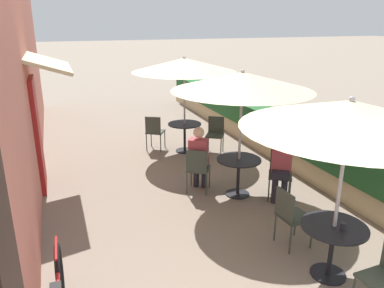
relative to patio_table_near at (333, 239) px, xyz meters
name	(u,v)px	position (x,y,z in m)	size (l,w,h in m)	color
cafe_facade_wall	(23,75)	(-3.52, 4.64, 1.57)	(0.98, 13.51, 4.20)	#C66B5B
planter_hedge	(262,127)	(1.77, 4.68, 0.02)	(0.60, 12.51, 1.01)	tan
patio_table_near	(333,239)	(0.00, 0.00, 0.00)	(0.80, 0.80, 0.70)	black
patio_umbrella_near	(350,114)	(0.00, 0.00, 1.57)	(2.42, 2.42, 2.29)	#B7B7BC
cafe_chair_near_right	(290,213)	(-0.11, 0.74, 0.00)	(0.42, 0.42, 0.87)	#384238
coffee_cup_near	(343,226)	(0.03, -0.10, 0.23)	(0.07, 0.07, 0.09)	#232328
patio_table_mid	(239,168)	(-0.02, 2.46, 0.00)	(0.80, 0.80, 0.70)	black
patio_umbrella_mid	(242,81)	(-0.02, 2.46, 1.57)	(2.42, 2.42, 2.29)	#B7B7BC
cafe_chair_mid_left	(198,167)	(-0.69, 2.80, 0.00)	(0.55, 0.55, 0.87)	#384238
seated_patron_mid_left	(199,156)	(-0.63, 2.89, 0.17)	(0.49, 0.51, 1.25)	#23232D
cafe_chair_mid_right	(280,170)	(0.64, 2.12, 0.00)	(0.55, 0.55, 0.87)	#384238
seated_patron_mid_right	(281,164)	(0.58, 2.03, 0.17)	(0.49, 0.51, 1.25)	#23232D
patio_table_far	(185,131)	(-0.14, 5.08, 0.00)	(0.80, 0.80, 0.70)	black
patio_umbrella_far	(184,65)	(-0.14, 5.08, 1.57)	(2.42, 2.42, 2.29)	#B7B7BC
cafe_chair_far_left	(154,130)	(-0.80, 5.41, 0.00)	(0.55, 0.55, 0.87)	#384238
cafe_chair_far_right	(215,132)	(0.52, 4.74, 0.00)	(0.55, 0.55, 0.87)	#384238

